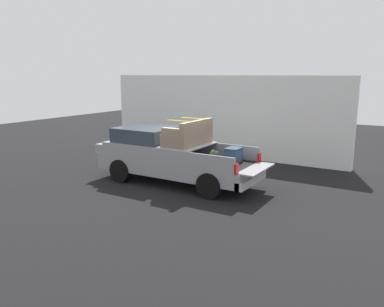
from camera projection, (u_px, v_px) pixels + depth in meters
The scene contains 4 objects.
ground_plane at pixel (177, 183), 13.19m from camera, with size 40.00×40.00×0.00m, color black.
pickup_truck at pixel (168, 155), 13.18m from camera, with size 6.05×2.06×2.23m.
building_facade at pixel (220, 116), 17.36m from camera, with size 11.48×0.36×3.63m, color white.
trash_can at pixel (141, 144), 17.77m from camera, with size 0.60×0.60×0.98m.
Camera 1 is at (-7.02, 10.60, 3.68)m, focal length 35.79 mm.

